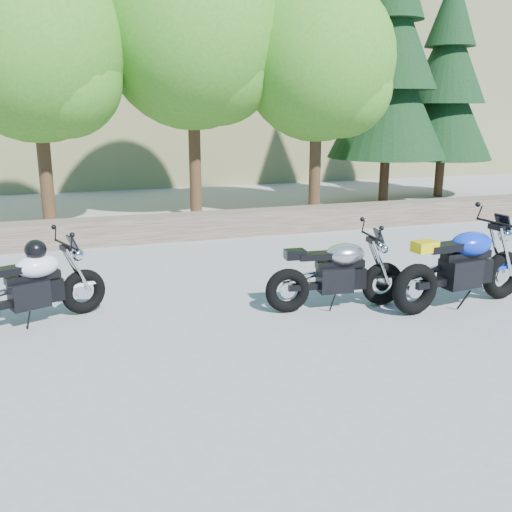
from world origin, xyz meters
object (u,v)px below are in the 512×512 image
Objects in this scene: silver_bike at (337,274)px; backpack at (458,273)px; blue_bike at (463,267)px; white_bike at (29,285)px.

backpack is at bearing 15.70° from silver_bike.
blue_bike is at bearing -130.12° from backpack.
silver_bike is at bearing -173.40° from backpack.
backpack is (0.62, 0.86, -0.37)m from blue_bike.
backpack is (6.04, -0.13, -0.35)m from white_bike.
white_bike is at bearing 162.59° from blue_bike.
white_bike is 5.52m from blue_bike.
silver_bike reaches higher than backpack.
silver_bike is at bearing 158.43° from blue_bike.
silver_bike is 5.68× the size of backpack.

